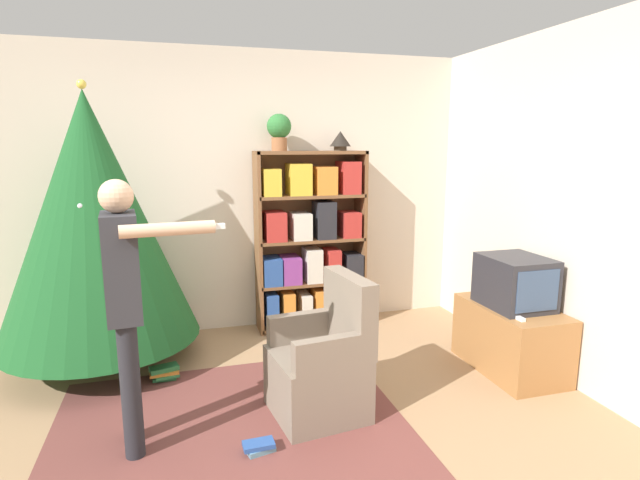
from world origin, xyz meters
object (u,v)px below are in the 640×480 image
(armchair, at_px, (323,366))
(table_lamp, at_px, (340,140))
(christmas_tree, at_px, (93,219))
(potted_plant, at_px, (279,129))
(bookshelf, at_px, (311,244))
(television, at_px, (515,282))
(standing_person, at_px, (126,295))

(armchair, distance_m, table_lamp, 2.25)
(christmas_tree, bearing_deg, armchair, -39.41)
(potted_plant, bearing_deg, bookshelf, -1.79)
(christmas_tree, bearing_deg, bookshelf, 10.63)
(television, distance_m, christmas_tree, 3.28)
(bookshelf, relative_size, table_lamp, 8.45)
(christmas_tree, bearing_deg, television, -18.37)
(bookshelf, distance_m, standing_person, 2.23)
(standing_person, bearing_deg, potted_plant, 137.95)
(television, bearing_deg, potted_plant, 138.16)
(standing_person, distance_m, potted_plant, 2.26)
(television, relative_size, table_lamp, 2.56)
(television, height_order, table_lamp, table_lamp)
(armchair, distance_m, standing_person, 1.31)
(christmas_tree, relative_size, armchair, 2.41)
(standing_person, xyz_separation_m, potted_plant, (1.21, 1.66, 0.95))
(television, xyz_separation_m, armchair, (-1.59, -0.20, -0.39))
(bookshelf, relative_size, christmas_tree, 0.76)
(standing_person, bearing_deg, bookshelf, 131.73)
(bookshelf, relative_size, standing_person, 1.08)
(bookshelf, distance_m, potted_plant, 1.10)
(armchair, bearing_deg, christmas_tree, -136.81)
(armchair, bearing_deg, standing_person, -93.77)
(television, bearing_deg, standing_person, -174.24)
(armchair, bearing_deg, bookshelf, 160.28)
(standing_person, bearing_deg, armchair, 87.82)
(armchair, xyz_separation_m, table_lamp, (0.63, 1.58, 1.47))
(bookshelf, distance_m, armchair, 1.68)
(christmas_tree, xyz_separation_m, potted_plant, (1.54, 0.35, 0.70))
(bookshelf, height_order, armchair, bookshelf)
(armchair, xyz_separation_m, standing_person, (-1.16, -0.07, 0.60))
(bookshelf, bearing_deg, christmas_tree, -169.37)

